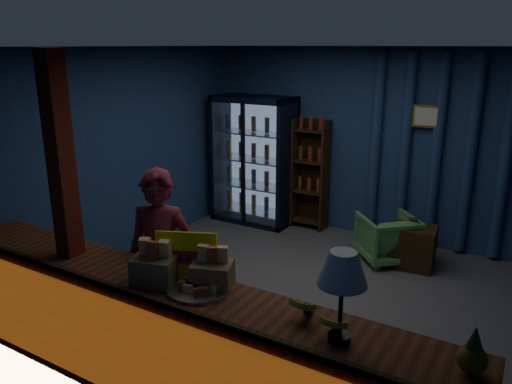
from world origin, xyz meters
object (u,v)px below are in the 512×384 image
(pastry_tray, at_px, (199,286))
(table_lamp, at_px, (343,272))
(green_chair, at_px, (388,238))
(shopkeeper, at_px, (161,263))

(pastry_tray, distance_m, table_lamp, 1.18)
(green_chair, bearing_deg, shopkeeper, 26.26)
(shopkeeper, relative_size, green_chair, 2.50)
(green_chair, relative_size, pastry_tray, 1.39)
(table_lamp, bearing_deg, pastry_tray, 175.39)
(green_chair, distance_m, pastry_tray, 3.38)
(green_chair, bearing_deg, table_lamp, 59.42)
(shopkeeper, xyz_separation_m, green_chair, (1.14, 2.87, -0.52))
(green_chair, relative_size, table_lamp, 1.16)
(green_chair, xyz_separation_m, pastry_tray, (-0.41, -3.28, 0.68))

